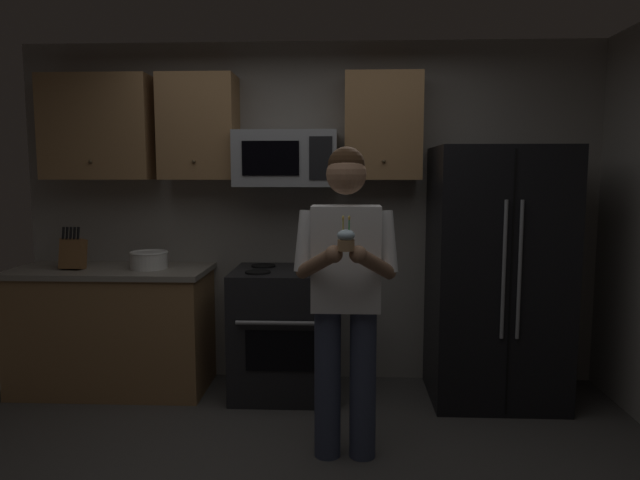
{
  "coord_description": "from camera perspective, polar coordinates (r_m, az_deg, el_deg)",
  "views": [
    {
      "loc": [
        0.28,
        -2.73,
        1.62
      ],
      "look_at": [
        0.14,
        0.41,
        1.25
      ],
      "focal_mm": 32.23,
      "sensor_mm": 36.0,
      "label": 1
    }
  ],
  "objects": [
    {
      "name": "knife_block",
      "position": [
        4.56,
        -23.32,
        -1.22
      ],
      "size": [
        0.16,
        0.15,
        0.32
      ],
      "color": "brown",
      "rests_on": "counter_left"
    },
    {
      "name": "microwave",
      "position": [
        4.23,
        -3.36,
        8.04
      ],
      "size": [
        0.74,
        0.41,
        0.4
      ],
      "color": "#9EA0A5"
    },
    {
      "name": "refrigerator",
      "position": [
        4.25,
        17.08,
        -3.35
      ],
      "size": [
        0.9,
        0.75,
        1.8
      ],
      "color": "black",
      "rests_on": "ground"
    },
    {
      "name": "cupcake",
      "position": [
        2.82,
        2.6,
        0.04
      ],
      "size": [
        0.09,
        0.09,
        0.17
      ],
      "color": "#A87F56"
    },
    {
      "name": "wall_back",
      "position": [
        4.5,
        -1.07,
        2.62
      ],
      "size": [
        4.4,
        0.1,
        2.6
      ],
      "primitive_type": "cube",
      "color": "gray",
      "rests_on": "ground"
    },
    {
      "name": "bowl_large_white",
      "position": [
        4.39,
        -16.62,
        -1.87
      ],
      "size": [
        0.28,
        0.28,
        0.13
      ],
      "color": "white",
      "rests_on": "counter_left"
    },
    {
      "name": "oven_range",
      "position": [
        4.27,
        -3.41,
        -9.05
      ],
      "size": [
        0.76,
        0.7,
        0.93
      ],
      "color": "black",
      "rests_on": "ground"
    },
    {
      "name": "counter_left",
      "position": [
        4.61,
        -19.86,
        -8.27
      ],
      "size": [
        1.44,
        0.66,
        0.92
      ],
      "color": "#9E7247",
      "rests_on": "ground"
    },
    {
      "name": "person",
      "position": [
        3.19,
        2.57,
        -4.59
      ],
      "size": [
        0.6,
        0.48,
        1.76
      ],
      "color": "#383F59",
      "rests_on": "ground"
    },
    {
      "name": "cabinet_row_upper",
      "position": [
        4.39,
        -10.94,
        10.89
      ],
      "size": [
        2.78,
        0.36,
        0.76
      ],
      "color": "#9E7247"
    }
  ]
}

